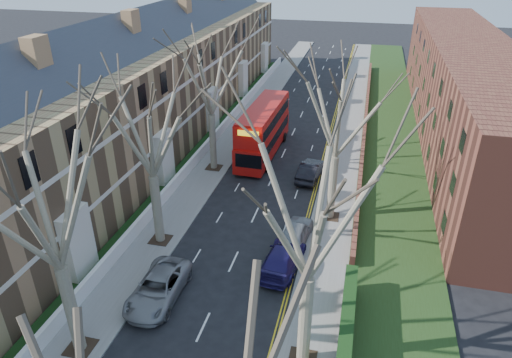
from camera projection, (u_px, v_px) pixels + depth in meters
The scene contains 16 objects.
pavement_left at pixel (242, 127), 52.34m from camera, with size 3.00×102.00×0.12m, color slate.
pavement_right at pixel (348, 136), 49.81m from camera, with size 3.00×102.00×0.12m, color slate.
terrace_left at pixel (144, 96), 44.53m from camera, with size 9.70×78.00×13.60m.
flats_right at pixel (463, 89), 48.55m from camera, with size 13.97×54.00×10.00m.
front_wall_left at pixel (205, 148), 45.55m from camera, with size 0.30×78.00×1.00m.
grass_verge_right at pixel (390, 139), 48.82m from camera, with size 6.00×102.00×0.06m.
tree_left_mid at pixel (41, 190), 19.48m from camera, with size 10.50×10.50×14.71m.
tree_left_far at pixel (146, 118), 28.23m from camera, with size 10.15×10.15×14.22m.
tree_left_dist at pixel (209, 67), 38.41m from camera, with size 10.50×10.50×14.71m.
tree_right_mid at pixel (313, 199), 18.79m from camera, with size 10.50×10.50×14.71m.
tree_right_far at pixel (340, 103), 30.98m from camera, with size 10.15×10.15×14.22m.
double_decker_bus at pixel (263, 131), 44.75m from camera, with size 3.20×11.80×4.88m.
car_left_far at pixel (158, 288), 27.00m from camera, with size 2.54×5.51×1.53m, color gray.
car_right_near at pixel (283, 258), 29.57m from camera, with size 2.16×5.31×1.54m, color #211855.
car_right_mid at pixel (296, 232), 32.12m from camera, with size 1.84×4.58×1.56m, color gray.
car_right_far at pixel (310, 170), 40.78m from camera, with size 1.66×4.77×1.57m, color black.
Camera 1 is at (7.28, -8.36, 19.00)m, focal length 32.00 mm.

